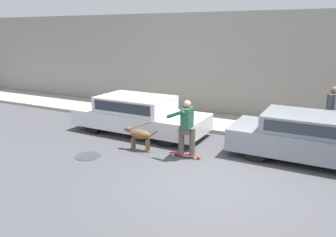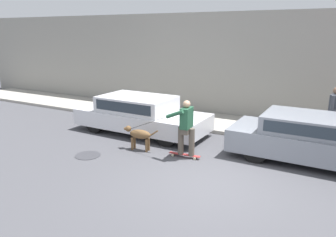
# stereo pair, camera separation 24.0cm
# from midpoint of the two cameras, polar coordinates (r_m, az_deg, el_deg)

# --- Properties ---
(ground_plane) EXTENTS (36.00, 36.00, 0.00)m
(ground_plane) POSITION_cam_midpoint_polar(r_m,az_deg,el_deg) (7.76, 7.84, -11.00)
(ground_plane) COLOR #47474C
(back_wall) EXTENTS (32.00, 0.30, 4.11)m
(back_wall) POSITION_cam_midpoint_polar(r_m,az_deg,el_deg) (12.95, 18.10, 8.36)
(back_wall) COLOR gray
(back_wall) RESTS_ON ground_plane
(sidewalk_curb) EXTENTS (30.00, 2.34, 0.12)m
(sidewalk_curb) POSITION_cam_midpoint_polar(r_m,az_deg,el_deg) (12.04, 16.09, -1.66)
(sidewalk_curb) COLOR #A39E93
(sidewalk_curb) RESTS_ON ground_plane
(parked_car_0) EXTENTS (4.60, 1.88, 1.26)m
(parked_car_0) POSITION_cam_midpoint_polar(r_m,az_deg,el_deg) (11.18, -4.23, 0.64)
(parked_car_0) COLOR black
(parked_car_0) RESTS_ON ground_plane
(parked_car_1) EXTENTS (4.43, 1.85, 1.26)m
(parked_car_1) POSITION_cam_midpoint_polar(r_m,az_deg,el_deg) (9.49, 24.78, -3.33)
(parked_car_1) COLOR black
(parked_car_1) RESTS_ON ground_plane
(dog) EXTENTS (1.09, 0.33, 0.70)m
(dog) POSITION_cam_midpoint_polar(r_m,az_deg,el_deg) (9.55, -4.35, -2.84)
(dog) COLOR brown
(dog) RESTS_ON ground_plane
(skateboarder) EXTENTS (2.23, 0.66, 1.61)m
(skateboarder) POSITION_cam_midpoint_polar(r_m,az_deg,el_deg) (8.85, 3.93, -1.28)
(skateboarder) COLOR beige
(skateboarder) RESTS_ON ground_plane
(pedestrian_with_bag) EXTENTS (0.32, 0.77, 1.64)m
(pedestrian_with_bag) POSITION_cam_midpoint_polar(r_m,az_deg,el_deg) (11.21, 27.48, 1.10)
(pedestrian_with_bag) COLOR #28282D
(pedestrian_with_bag) RESTS_ON sidewalk_curb
(manhole_cover) EXTENTS (0.71, 0.71, 0.01)m
(manhole_cover) POSITION_cam_midpoint_polar(r_m,az_deg,el_deg) (9.49, -13.10, -6.28)
(manhole_cover) COLOR #38383D
(manhole_cover) RESTS_ON ground_plane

